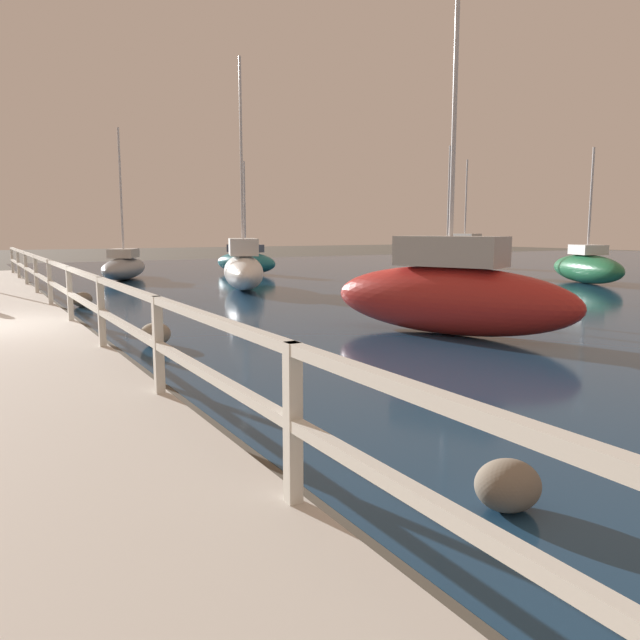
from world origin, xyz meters
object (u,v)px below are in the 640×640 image
(sailboat_orange, at_px, (464,254))
(sailboat_white, at_px, (243,268))
(sailboat_teal, at_px, (246,261))
(sailboat_green, at_px, (587,267))
(sailboat_blue, at_px, (447,260))
(sailboat_gray, at_px, (124,267))
(sailboat_red, at_px, (449,294))

(sailboat_orange, bearing_deg, sailboat_white, -161.89)
(sailboat_white, bearing_deg, sailboat_teal, 86.39)
(sailboat_white, relative_size, sailboat_green, 1.51)
(sailboat_blue, bearing_deg, sailboat_gray, 173.51)
(sailboat_white, xyz_separation_m, sailboat_blue, (11.33, 2.17, -0.06))
(sailboat_white, xyz_separation_m, sailboat_red, (-0.22, -11.10, 0.08))
(sailboat_white, height_order, sailboat_orange, sailboat_white)
(sailboat_white, distance_m, sailboat_orange, 17.47)
(sailboat_blue, bearing_deg, sailboat_green, -66.39)
(sailboat_teal, xyz_separation_m, sailboat_orange, (13.12, -0.89, 0.13))
(sailboat_blue, height_order, sailboat_green, sailboat_blue)
(sailboat_teal, distance_m, sailboat_blue, 9.62)
(sailboat_blue, xyz_separation_m, sailboat_orange, (4.94, 4.17, 0.06))
(sailboat_red, bearing_deg, sailboat_green, 4.45)
(sailboat_gray, height_order, sailboat_orange, sailboat_gray)
(sailboat_gray, relative_size, sailboat_green, 1.20)
(sailboat_teal, xyz_separation_m, sailboat_gray, (-5.83, -0.56, -0.07))
(sailboat_white, bearing_deg, sailboat_blue, 30.79)
(sailboat_orange, bearing_deg, sailboat_gray, 175.83)
(sailboat_teal, height_order, sailboat_red, sailboat_red)
(sailboat_green, bearing_deg, sailboat_red, -128.90)
(sailboat_white, relative_size, sailboat_orange, 1.33)
(sailboat_white, bearing_deg, sailboat_gray, 131.87)
(sailboat_white, distance_m, sailboat_green, 13.52)
(sailboat_teal, xyz_separation_m, sailboat_red, (-3.37, -18.33, 0.22))
(sailboat_teal, distance_m, sailboat_gray, 5.86)
(sailboat_red, distance_m, sailboat_orange, 24.00)
(sailboat_green, bearing_deg, sailboat_orange, 95.92)
(sailboat_gray, xyz_separation_m, sailboat_red, (2.46, -17.77, 0.28))
(sailboat_blue, distance_m, sailboat_red, 17.59)
(sailboat_teal, xyz_separation_m, sailboat_blue, (8.18, -5.06, 0.07))
(sailboat_gray, xyz_separation_m, sailboat_blue, (14.02, -4.50, 0.14))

